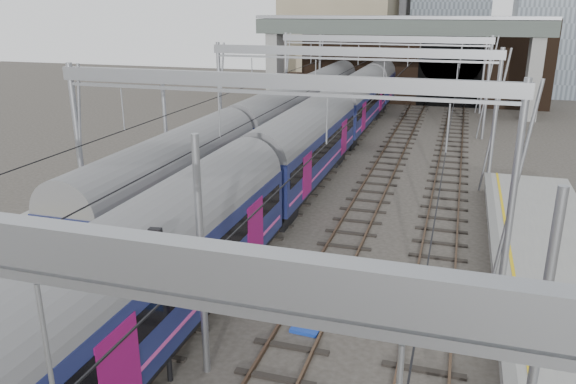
% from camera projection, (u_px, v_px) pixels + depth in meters
% --- Properties ---
extents(tracks, '(14.40, 80.00, 0.22)m').
position_uv_depth(tracks, '(318.00, 217.00, 28.04)').
color(tracks, '#4C3828').
rests_on(tracks, ground).
extents(overhead_line, '(16.80, 80.00, 8.00)m').
position_uv_depth(overhead_line, '(347.00, 71.00, 31.88)').
color(overhead_line, gray).
rests_on(overhead_line, ground).
extents(retaining_wall, '(28.00, 2.75, 9.00)m').
position_uv_depth(retaining_wall, '(416.00, 63.00, 59.82)').
color(retaining_wall, black).
rests_on(retaining_wall, ground).
extents(overbridge, '(28.00, 3.00, 9.25)m').
position_uv_depth(overbridge, '(398.00, 37.00, 53.91)').
color(overbridge, gray).
rests_on(overbridge, ground).
extents(train_main, '(2.83, 65.41, 4.86)m').
position_uv_depth(train_main, '(335.00, 120.00, 39.35)').
color(train_main, black).
rests_on(train_main, ground).
extents(train_second, '(2.69, 46.70, 4.67)m').
position_uv_depth(train_second, '(276.00, 120.00, 39.59)').
color(train_second, black).
rests_on(train_second, ground).
extents(signal_near_centre, '(0.35, 0.46, 4.69)m').
position_uv_depth(signal_near_centre, '(162.00, 287.00, 14.84)').
color(signal_near_centre, black).
rests_on(signal_near_centre, ground).
extents(equip_cover_a, '(0.98, 0.72, 0.11)m').
position_uv_depth(equip_cover_a, '(306.00, 329.00, 18.26)').
color(equip_cover_a, '#1639AA').
rests_on(equip_cover_a, ground).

